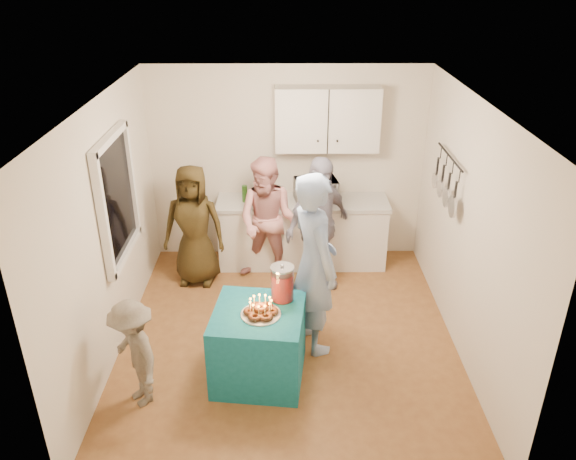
{
  "coord_description": "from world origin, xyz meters",
  "views": [
    {
      "loc": [
        -0.04,
        -5.02,
        3.8
      ],
      "look_at": [
        0.0,
        0.35,
        1.15
      ],
      "focal_mm": 35.0,
      "sensor_mm": 36.0,
      "label": 1
    }
  ],
  "objects_px": {
    "party_table": "(259,344)",
    "man_birthday": "(314,264)",
    "child_near_left": "(135,354)",
    "woman_back_left": "(194,226)",
    "counter": "(302,234)",
    "microwave": "(316,190)",
    "woman_back_center": "(268,222)",
    "woman_back_right": "(318,226)",
    "punch_jar": "(282,284)"
  },
  "relations": [
    {
      "from": "child_near_left",
      "to": "woman_back_center",
      "type": "bearing_deg",
      "value": 115.88
    },
    {
      "from": "counter",
      "to": "woman_back_left",
      "type": "height_order",
      "value": "woman_back_left"
    },
    {
      "from": "party_table",
      "to": "woman_back_right",
      "type": "relative_size",
      "value": 0.49
    },
    {
      "from": "party_table",
      "to": "woman_back_center",
      "type": "bearing_deg",
      "value": 88.39
    },
    {
      "from": "man_birthday",
      "to": "child_near_left",
      "type": "height_order",
      "value": "man_birthday"
    },
    {
      "from": "party_table",
      "to": "woman_back_right",
      "type": "height_order",
      "value": "woman_back_right"
    },
    {
      "from": "woman_back_center",
      "to": "woman_back_right",
      "type": "xyz_separation_m",
      "value": [
        0.6,
        -0.23,
        0.05
      ]
    },
    {
      "from": "counter",
      "to": "woman_back_center",
      "type": "height_order",
      "value": "woman_back_center"
    },
    {
      "from": "woman_back_left",
      "to": "counter",
      "type": "bearing_deg",
      "value": 23.72
    },
    {
      "from": "man_birthday",
      "to": "woman_back_center",
      "type": "height_order",
      "value": "man_birthday"
    },
    {
      "from": "woman_back_center",
      "to": "woman_back_right",
      "type": "bearing_deg",
      "value": -1.6
    },
    {
      "from": "microwave",
      "to": "punch_jar",
      "type": "xyz_separation_m",
      "value": [
        -0.43,
        -2.09,
        -0.13
      ]
    },
    {
      "from": "man_birthday",
      "to": "woman_back_center",
      "type": "distance_m",
      "value": 1.45
    },
    {
      "from": "woman_back_center",
      "to": "punch_jar",
      "type": "bearing_deg",
      "value": -64.26
    },
    {
      "from": "microwave",
      "to": "woman_back_right",
      "type": "xyz_separation_m",
      "value": [
        -0.0,
        -0.67,
        -0.19
      ]
    },
    {
      "from": "woman_back_left",
      "to": "woman_back_center",
      "type": "bearing_deg",
      "value": 6.61
    },
    {
      "from": "child_near_left",
      "to": "counter",
      "type": "bearing_deg",
      "value": 112.44
    },
    {
      "from": "counter",
      "to": "party_table",
      "type": "distance_m",
      "value": 2.36
    },
    {
      "from": "counter",
      "to": "woman_back_center",
      "type": "bearing_deg",
      "value": -135.1
    },
    {
      "from": "party_table",
      "to": "woman_back_right",
      "type": "bearing_deg",
      "value": 68.14
    },
    {
      "from": "party_table",
      "to": "woman_back_center",
      "type": "height_order",
      "value": "woman_back_center"
    },
    {
      "from": "punch_jar",
      "to": "counter",
      "type": "bearing_deg",
      "value": 82.9
    },
    {
      "from": "punch_jar",
      "to": "woman_back_right",
      "type": "relative_size",
      "value": 0.2
    },
    {
      "from": "microwave",
      "to": "punch_jar",
      "type": "distance_m",
      "value": 2.13
    },
    {
      "from": "woman_back_center",
      "to": "child_near_left",
      "type": "height_order",
      "value": "woman_back_center"
    },
    {
      "from": "woman_back_right",
      "to": "woman_back_center",
      "type": "bearing_deg",
      "value": 115.84
    },
    {
      "from": "microwave",
      "to": "man_birthday",
      "type": "xyz_separation_m",
      "value": [
        -0.1,
        -1.79,
        -0.08
      ]
    },
    {
      "from": "counter",
      "to": "child_near_left",
      "type": "xyz_separation_m",
      "value": [
        -1.6,
        -2.66,
        0.12
      ]
    },
    {
      "from": "child_near_left",
      "to": "microwave",
      "type": "bearing_deg",
      "value": 109.86
    },
    {
      "from": "man_birthday",
      "to": "woman_back_left",
      "type": "distance_m",
      "value": 1.95
    },
    {
      "from": "party_table",
      "to": "woman_back_right",
      "type": "distance_m",
      "value": 1.83
    },
    {
      "from": "woman_back_center",
      "to": "man_birthday",
      "type": "bearing_deg",
      "value": -50.02
    },
    {
      "from": "party_table",
      "to": "child_near_left",
      "type": "relative_size",
      "value": 0.78
    },
    {
      "from": "counter",
      "to": "child_near_left",
      "type": "bearing_deg",
      "value": -121.07
    },
    {
      "from": "woman_back_right",
      "to": "punch_jar",
      "type": "bearing_deg",
      "value": -149.71
    },
    {
      "from": "child_near_left",
      "to": "woman_back_left",
      "type": "bearing_deg",
      "value": 137.23
    },
    {
      "from": "microwave",
      "to": "child_near_left",
      "type": "xyz_separation_m",
      "value": [
        -1.77,
        -2.66,
        -0.51
      ]
    },
    {
      "from": "woman_back_left",
      "to": "child_near_left",
      "type": "bearing_deg",
      "value": -91.52
    },
    {
      "from": "party_table",
      "to": "woman_back_left",
      "type": "distance_m",
      "value": 2.07
    },
    {
      "from": "party_table",
      "to": "counter",
      "type": "bearing_deg",
      "value": 77.98
    },
    {
      "from": "microwave",
      "to": "punch_jar",
      "type": "relative_size",
      "value": 1.56
    },
    {
      "from": "woman_back_center",
      "to": "child_near_left",
      "type": "xyz_separation_m",
      "value": [
        -1.16,
        -2.22,
        -0.27
      ]
    },
    {
      "from": "child_near_left",
      "to": "woman_back_right",
      "type": "bearing_deg",
      "value": 101.85
    },
    {
      "from": "woman_back_center",
      "to": "child_near_left",
      "type": "bearing_deg",
      "value": -98.07
    },
    {
      "from": "party_table",
      "to": "man_birthday",
      "type": "relative_size",
      "value": 0.43
    },
    {
      "from": "woman_back_left",
      "to": "child_near_left",
      "type": "xyz_separation_m",
      "value": [
        -0.24,
        -2.19,
        -0.23
      ]
    },
    {
      "from": "woman_back_left",
      "to": "party_table",
      "type": "bearing_deg",
      "value": -59.99
    },
    {
      "from": "party_table",
      "to": "man_birthday",
      "type": "height_order",
      "value": "man_birthday"
    },
    {
      "from": "party_table",
      "to": "woman_back_center",
      "type": "distance_m",
      "value": 1.92
    },
    {
      "from": "microwave",
      "to": "child_near_left",
      "type": "relative_size",
      "value": 0.49
    }
  ]
}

